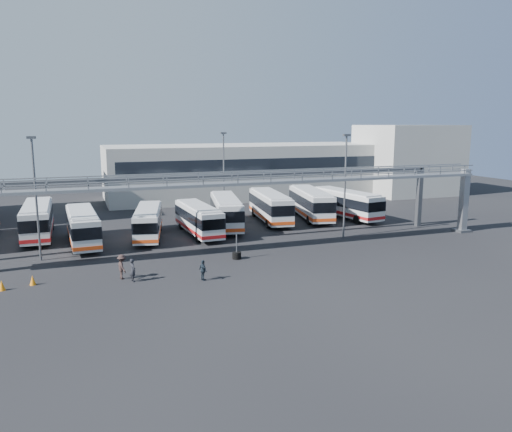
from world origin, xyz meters
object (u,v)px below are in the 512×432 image
object	(u,v)px
cone_left	(2,285)
bus_3	(148,221)
light_pole_back	(224,170)
cone_right	(33,280)
bus_4	(198,218)
bus_8	(346,203)
light_pole_mid	(345,180)
pedestrian_c	(122,267)
pedestrian_d	(203,270)
bus_1	(37,219)
bus_7	(311,203)
pedestrian_a	(133,270)
bus_6	(270,206)
bus_2	(83,226)
light_pole_left	(36,192)
tire_stack	(237,255)
bus_5	(226,211)

from	to	relation	value
cone_left	bus_3	bearing A→B (deg)	47.53
light_pole_back	cone_right	size ratio (longest dim) A/B	14.84
bus_4	bus_8	world-z (taller)	bus_8
light_pole_mid	pedestrian_c	size ratio (longest dim) A/B	5.60
cone_right	cone_left	bearing A→B (deg)	-163.33
pedestrian_d	cone_right	distance (m)	11.94
bus_8	bus_1	bearing A→B (deg)	169.59
bus_7	pedestrian_a	xyz separation A→B (m)	(-22.77, -17.56, -1.09)
pedestrian_d	bus_6	bearing A→B (deg)	-51.42
bus_1	pedestrian_c	distance (m)	17.99
pedestrian_c	bus_4	bearing A→B (deg)	-46.46
bus_3	bus_7	world-z (taller)	bus_7
bus_2	pedestrian_a	bearing A→B (deg)	-79.61
light_pole_left	bus_6	distance (m)	25.99
bus_3	light_pole_mid	bearing A→B (deg)	-7.81
bus_4	bus_6	size ratio (longest dim) A/B	0.90
light_pole_left	pedestrian_c	size ratio (longest dim) A/B	5.60
bus_1	tire_stack	xyz separation A→B (m)	(16.11, -14.35, -1.52)
light_pole_back	bus_4	xyz separation A→B (m)	(-5.36, -8.92, -4.02)
pedestrian_d	bus_3	bearing A→B (deg)	-11.18
bus_7	cone_right	world-z (taller)	bus_7
bus_1	bus_7	distance (m)	30.00
bus_7	pedestrian_a	distance (m)	28.78
bus_5	pedestrian_a	world-z (taller)	bus_5
bus_4	bus_7	distance (m)	15.23
bus_1	pedestrian_d	xyz separation A→B (m)	(12.02, -19.10, -1.13)
bus_3	cone_right	world-z (taller)	bus_3
light_pole_back	bus_2	xyz separation A→B (m)	(-16.54, -9.30, -3.95)
bus_3	pedestrian_a	xyz separation A→B (m)	(-3.08, -13.81, -0.85)
bus_5	cone_right	size ratio (longest dim) A/B	16.70
pedestrian_a	pedestrian_c	size ratio (longest dim) A/B	0.92
light_pole_back	bus_7	xyz separation A→B (m)	(9.32, -4.85, -3.80)
bus_4	pedestrian_d	xyz separation A→B (m)	(-3.30, -14.99, -0.95)
bus_6	cone_left	world-z (taller)	bus_6
light_pole_mid	bus_3	xyz separation A→B (m)	(-18.36, 6.40, -4.04)
cone_left	tire_stack	size ratio (longest dim) A/B	0.33
light_pole_left	bus_6	bearing A→B (deg)	20.58
bus_3	bus_8	size ratio (longest dim) A/B	0.91
bus_6	bus_8	bearing A→B (deg)	1.08
bus_8	bus_4	bearing A→B (deg)	-179.56
bus_5	cone_right	bearing A→B (deg)	-131.41
bus_5	cone_left	world-z (taller)	bus_5
light_pole_left	light_pole_mid	bearing A→B (deg)	-2.05
tire_stack	pedestrian_c	bearing A→B (deg)	-166.04
light_pole_back	cone_right	world-z (taller)	light_pole_back
bus_1	tire_stack	distance (m)	21.63
tire_stack	bus_7	bearing A→B (deg)	45.85
bus_8	pedestrian_d	bearing A→B (deg)	-149.34
bus_4	bus_8	bearing A→B (deg)	6.18
bus_2	bus_8	bearing A→B (deg)	3.42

